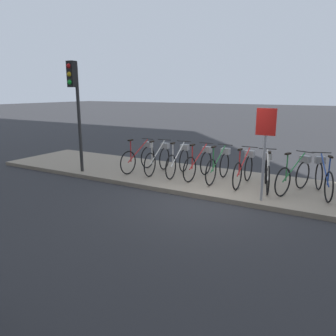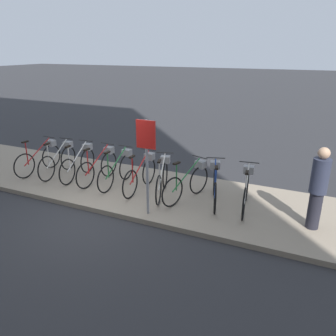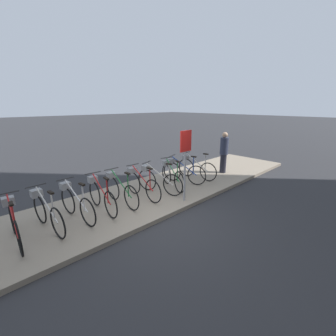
{
  "view_description": "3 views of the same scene",
  "coord_description": "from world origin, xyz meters",
  "px_view_note": "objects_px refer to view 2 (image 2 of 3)",
  "views": [
    {
      "loc": [
        2.86,
        -7.12,
        2.62
      ],
      "look_at": [
        -1.35,
        0.24,
        0.62
      ],
      "focal_mm": 35.0,
      "sensor_mm": 36.0,
      "label": 1
    },
    {
      "loc": [
        4.26,
        -5.52,
        3.62
      ],
      "look_at": [
        1.44,
        0.72,
        1.12
      ],
      "focal_mm": 35.0,
      "sensor_mm": 36.0,
      "label": 2
    },
    {
      "loc": [
        -3.58,
        -3.93,
        2.96
      ],
      "look_at": [
        0.89,
        0.76,
        1.11
      ],
      "focal_mm": 24.0,
      "sensor_mm": 36.0,
      "label": 3
    }
  ],
  "objects_px": {
    "parked_bicycle_1": "(60,159)",
    "parked_bicycle_4": "(118,168)",
    "parked_bicycle_6": "(163,177)",
    "pedestrian": "(318,187)",
    "parked_bicycle_3": "(100,165)",
    "parked_bicycle_2": "(79,162)",
    "sign_post": "(146,152)",
    "parked_bicycle_5": "(142,173)",
    "parked_bicycle_0": "(41,157)",
    "parked_bicycle_7": "(189,181)",
    "parked_bicycle_9": "(246,189)",
    "parked_bicycle_8": "(215,184)"
  },
  "relations": [
    {
      "from": "parked_bicycle_7",
      "to": "parked_bicycle_5",
      "type": "bearing_deg",
      "value": 179.19
    },
    {
      "from": "parked_bicycle_6",
      "to": "parked_bicycle_2",
      "type": "bearing_deg",
      "value": 177.93
    },
    {
      "from": "parked_bicycle_2",
      "to": "parked_bicycle_7",
      "type": "height_order",
      "value": "same"
    },
    {
      "from": "parked_bicycle_3",
      "to": "parked_bicycle_5",
      "type": "xyz_separation_m",
      "value": [
        1.35,
        -0.04,
        0.0
      ]
    },
    {
      "from": "parked_bicycle_9",
      "to": "sign_post",
      "type": "xyz_separation_m",
      "value": [
        -1.93,
        -1.2,
        1.0
      ]
    },
    {
      "from": "pedestrian",
      "to": "parked_bicycle_6",
      "type": "bearing_deg",
      "value": 176.33
    },
    {
      "from": "parked_bicycle_2",
      "to": "parked_bicycle_8",
      "type": "bearing_deg",
      "value": 0.39
    },
    {
      "from": "parked_bicycle_2",
      "to": "parked_bicycle_8",
      "type": "relative_size",
      "value": 1.04
    },
    {
      "from": "parked_bicycle_5",
      "to": "parked_bicycle_6",
      "type": "distance_m",
      "value": 0.63
    },
    {
      "from": "parked_bicycle_3",
      "to": "sign_post",
      "type": "bearing_deg",
      "value": -29.13
    },
    {
      "from": "parked_bicycle_0",
      "to": "parked_bicycle_4",
      "type": "height_order",
      "value": "same"
    },
    {
      "from": "pedestrian",
      "to": "parked_bicycle_7",
      "type": "bearing_deg",
      "value": 174.79
    },
    {
      "from": "parked_bicycle_5",
      "to": "pedestrian",
      "type": "xyz_separation_m",
      "value": [
        4.16,
        -0.28,
        0.46
      ]
    },
    {
      "from": "parked_bicycle_5",
      "to": "parked_bicycle_1",
      "type": "bearing_deg",
      "value": 179.87
    },
    {
      "from": "parked_bicycle_0",
      "to": "sign_post",
      "type": "bearing_deg",
      "value": -14.38
    },
    {
      "from": "parked_bicycle_9",
      "to": "pedestrian",
      "type": "height_order",
      "value": "pedestrian"
    },
    {
      "from": "parked_bicycle_4",
      "to": "parked_bicycle_5",
      "type": "distance_m",
      "value": 0.74
    },
    {
      "from": "parked_bicycle_6",
      "to": "parked_bicycle_7",
      "type": "distance_m",
      "value": 0.69
    },
    {
      "from": "parked_bicycle_7",
      "to": "parked_bicycle_9",
      "type": "bearing_deg",
      "value": 3.38
    },
    {
      "from": "parked_bicycle_8",
      "to": "parked_bicycle_9",
      "type": "bearing_deg",
      "value": -0.74
    },
    {
      "from": "parked_bicycle_5",
      "to": "parked_bicycle_8",
      "type": "xyz_separation_m",
      "value": [
        1.95,
        0.07,
        0.0
      ]
    },
    {
      "from": "parked_bicycle_1",
      "to": "parked_bicycle_8",
      "type": "height_order",
      "value": "same"
    },
    {
      "from": "parked_bicycle_0",
      "to": "parked_bicycle_7",
      "type": "distance_m",
      "value": 4.7
    },
    {
      "from": "parked_bicycle_3",
      "to": "sign_post",
      "type": "xyz_separation_m",
      "value": [
        2.12,
        -1.18,
        1.0
      ]
    },
    {
      "from": "parked_bicycle_3",
      "to": "parked_bicycle_8",
      "type": "height_order",
      "value": "same"
    },
    {
      "from": "parked_bicycle_6",
      "to": "pedestrian",
      "type": "relative_size",
      "value": 0.96
    },
    {
      "from": "parked_bicycle_7",
      "to": "pedestrian",
      "type": "distance_m",
      "value": 2.89
    },
    {
      "from": "pedestrian",
      "to": "sign_post",
      "type": "relative_size",
      "value": 0.81
    },
    {
      "from": "parked_bicycle_0",
      "to": "parked_bicycle_5",
      "type": "xyz_separation_m",
      "value": [
        3.38,
        0.07,
        0.0
      ]
    },
    {
      "from": "parked_bicycle_2",
      "to": "sign_post",
      "type": "xyz_separation_m",
      "value": [
        2.81,
        -1.18,
        1.0
      ]
    },
    {
      "from": "parked_bicycle_8",
      "to": "sign_post",
      "type": "bearing_deg",
      "value": -134.23
    },
    {
      "from": "parked_bicycle_5",
      "to": "parked_bicycle_6",
      "type": "bearing_deg",
      "value": -4.66
    },
    {
      "from": "parked_bicycle_1",
      "to": "parked_bicycle_8",
      "type": "xyz_separation_m",
      "value": [
        4.68,
        0.07,
        0.0
      ]
    },
    {
      "from": "parked_bicycle_1",
      "to": "parked_bicycle_3",
      "type": "relative_size",
      "value": 1.0
    },
    {
      "from": "parked_bicycle_1",
      "to": "parked_bicycle_7",
      "type": "height_order",
      "value": "same"
    },
    {
      "from": "parked_bicycle_2",
      "to": "parked_bicycle_5",
      "type": "height_order",
      "value": "same"
    },
    {
      "from": "parked_bicycle_0",
      "to": "parked_bicycle_1",
      "type": "relative_size",
      "value": 1.0
    },
    {
      "from": "parked_bicycle_6",
      "to": "pedestrian",
      "type": "bearing_deg",
      "value": -3.67
    },
    {
      "from": "parked_bicycle_5",
      "to": "pedestrian",
      "type": "bearing_deg",
      "value": -3.82
    },
    {
      "from": "sign_post",
      "to": "parked_bicycle_9",
      "type": "bearing_deg",
      "value": 31.94
    },
    {
      "from": "parked_bicycle_4",
      "to": "sign_post",
      "type": "bearing_deg",
      "value": -38.06
    },
    {
      "from": "parked_bicycle_0",
      "to": "pedestrian",
      "type": "bearing_deg",
      "value": -1.55
    },
    {
      "from": "parked_bicycle_0",
      "to": "parked_bicycle_2",
      "type": "xyz_separation_m",
      "value": [
        1.34,
        0.12,
        0.0
      ]
    },
    {
      "from": "parked_bicycle_2",
      "to": "sign_post",
      "type": "distance_m",
      "value": 3.21
    },
    {
      "from": "parked_bicycle_2",
      "to": "parked_bicycle_3",
      "type": "height_order",
      "value": "same"
    },
    {
      "from": "parked_bicycle_0",
      "to": "parked_bicycle_4",
      "type": "bearing_deg",
      "value": 2.49
    },
    {
      "from": "parked_bicycle_6",
      "to": "parked_bicycle_9",
      "type": "bearing_deg",
      "value": 3.15
    },
    {
      "from": "parked_bicycle_1",
      "to": "parked_bicycle_4",
      "type": "distance_m",
      "value": 1.99
    },
    {
      "from": "parked_bicycle_2",
      "to": "pedestrian",
      "type": "relative_size",
      "value": 1.0
    },
    {
      "from": "parked_bicycle_1",
      "to": "parked_bicycle_9",
      "type": "bearing_deg",
      "value": 0.6
    }
  ]
}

